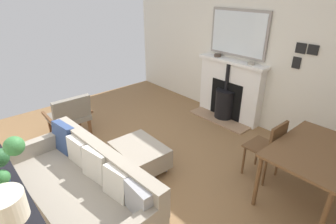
% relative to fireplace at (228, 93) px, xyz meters
% --- Properties ---
extents(ground_plane, '(5.34, 5.89, 0.01)m').
position_rel_fireplace_xyz_m(ground_plane, '(2.48, 0.13, -0.51)').
color(ground_plane, olive).
extents(wall_left, '(0.12, 5.89, 2.82)m').
position_rel_fireplace_xyz_m(wall_left, '(-0.19, 0.13, 0.91)').
color(wall_left, silver).
rests_on(wall_left, ground).
extents(fireplace, '(0.54, 1.39, 1.14)m').
position_rel_fireplace_xyz_m(fireplace, '(0.00, 0.00, 0.00)').
color(fireplace, '#9E7A5B').
rests_on(fireplace, ground).
extents(mirror_over_mantel, '(0.04, 1.16, 0.81)m').
position_rel_fireplace_xyz_m(mirror_over_mantel, '(-0.11, 0.00, 1.10)').
color(mirror_over_mantel, gray).
extents(mantel_bowl_near, '(0.13, 0.13, 0.05)m').
position_rel_fireplace_xyz_m(mantel_bowl_near, '(-0.01, -0.34, 0.67)').
color(mantel_bowl_near, '#47382D').
rests_on(mantel_bowl_near, fireplace).
extents(mantel_bowl_far, '(0.12, 0.12, 0.04)m').
position_rel_fireplace_xyz_m(mantel_bowl_far, '(-0.01, 0.39, 0.66)').
color(mantel_bowl_far, '#9E9384').
rests_on(mantel_bowl_far, fireplace).
extents(sofa, '(0.93, 2.03, 0.80)m').
position_rel_fireplace_xyz_m(sofa, '(3.21, 0.51, -0.15)').
color(sofa, '#B2B2B7').
rests_on(sofa, ground).
extents(ottoman, '(0.60, 0.78, 0.37)m').
position_rel_fireplace_xyz_m(ottoman, '(2.25, 0.21, -0.27)').
color(ottoman, '#B2B2B7').
rests_on(ottoman, ground).
extents(armchair_accent, '(0.69, 0.61, 0.78)m').
position_rel_fireplace_xyz_m(armchair_accent, '(2.62, -1.24, -0.07)').
color(armchair_accent, brown).
rests_on(armchair_accent, ground).
extents(table_lamp_far_end, '(0.26, 0.26, 0.44)m').
position_rel_fireplace_xyz_m(table_lamp_far_end, '(3.95, 1.20, 0.60)').
color(table_lamp_far_end, white).
rests_on(table_lamp_far_end, console_table).
extents(dining_table, '(1.20, 0.82, 0.72)m').
position_rel_fireplace_xyz_m(dining_table, '(1.10, 2.04, 0.14)').
color(dining_table, brown).
rests_on(dining_table, ground).
extents(dining_chair_near_fireplace, '(0.41, 0.41, 0.85)m').
position_rel_fireplace_xyz_m(dining_chair_near_fireplace, '(1.10, 1.49, 0.00)').
color(dining_chair_near_fireplace, brown).
rests_on(dining_chair_near_fireplace, ground).
extents(photo_gallery_row, '(0.02, 0.33, 0.39)m').
position_rel_fireplace_xyz_m(photo_gallery_row, '(-0.12, 1.17, 0.95)').
color(photo_gallery_row, black).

